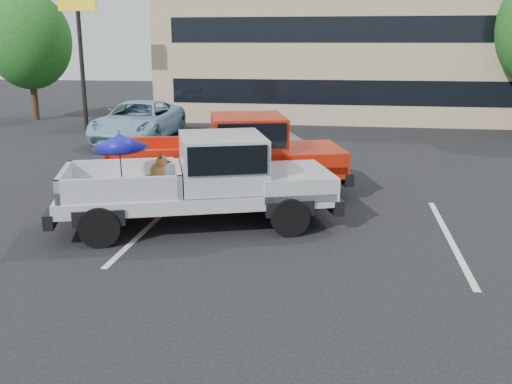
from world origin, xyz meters
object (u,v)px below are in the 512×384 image
Objects in this scene: silver_pickup at (211,176)px; silver_sedan at (265,153)px; tree_left at (29,41)px; blue_suv at (139,121)px; tree_back at (444,28)px; red_pickup at (241,152)px; motel_sign at (78,17)px.

silver_sedan is (0.51, 4.41, -0.36)m from silver_pickup.
blue_suv is at bearing -35.56° from tree_left.
tree_left is 0.85× the size of tree_back.
red_pickup is 1.49× the size of silver_sedan.
motel_sign is 1.00× the size of silver_pickup.
blue_suv is at bearing -33.82° from motel_sign.
motel_sign is 1.12× the size of blue_suv.
motel_sign reaches higher than blue_suv.
silver_pickup is (8.25, -11.91, -3.60)m from motel_sign.
silver_sedan is (-7.23, -17.50, -3.72)m from tree_back.
silver_sedan is (0.35, 1.89, -0.38)m from red_pickup.
tree_left is 0.96× the size of red_pickup.
silver_pickup is at bearing -173.43° from silver_sedan.
blue_suv is (7.12, -5.09, -2.98)m from tree_left.
tree_back reaches higher than red_pickup.
tree_left is 19.48m from silver_pickup.
tree_left is 1.42× the size of silver_sedan.
motel_sign is at bearing -147.99° from tree_back.
silver_pickup is 1.42× the size of silver_sedan.
tree_left is at bearing 110.84° from silver_pickup.
tree_back is at bearing 51.94° from silver_pickup.
silver_sedan is (8.77, -7.50, -3.96)m from motel_sign.
tree_left reaches higher than silver_pickup.
tree_left is 16.81m from silver_sedan.
motel_sign is 5.08m from tree_left.
red_pickup is at bearing -48.12° from motel_sign.
motel_sign is 1.42× the size of silver_sedan.
tree_back reaches higher than tree_left.
silver_sedan is at bearing 64.10° from red_pickup.
tree_back is at bearing 32.01° from motel_sign.
tree_left reaches higher than silver_sedan.
tree_left reaches higher than motel_sign.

